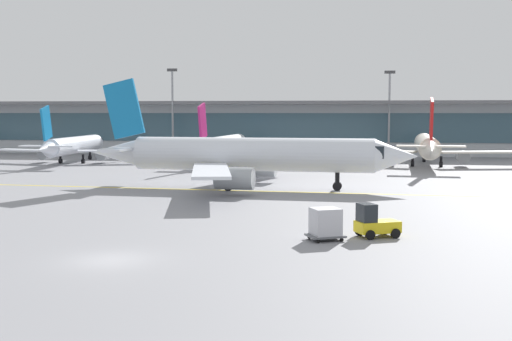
% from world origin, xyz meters
% --- Properties ---
extents(ground_plane, '(400.00, 400.00, 0.00)m').
position_xyz_m(ground_plane, '(0.00, 0.00, 0.00)').
color(ground_plane, gray).
extents(taxiway_centreline_stripe, '(109.85, 6.41, 0.01)m').
position_xyz_m(taxiway_centreline_stripe, '(2.43, 30.66, 0.00)').
color(taxiway_centreline_stripe, yellow).
rests_on(taxiway_centreline_stripe, ground_plane).
extents(terminal_concourse, '(170.39, 11.00, 9.60)m').
position_xyz_m(terminal_concourse, '(0.00, 87.39, 4.92)').
color(terminal_concourse, '#B2B7BC').
rests_on(terminal_concourse, ground_plane).
extents(gate_airplane_1, '(24.10, 25.96, 8.60)m').
position_xyz_m(gate_airplane_1, '(-29.45, 61.86, 2.58)').
color(gate_airplane_1, silver).
rests_on(gate_airplane_1, ground_plane).
extents(gate_airplane_2, '(25.01, 26.94, 8.92)m').
position_xyz_m(gate_airplane_2, '(-6.94, 63.94, 2.68)').
color(gate_airplane_2, white).
rests_on(gate_airplane_2, ground_plane).
extents(gate_airplane_3, '(26.70, 28.75, 9.52)m').
position_xyz_m(gate_airplane_3, '(22.59, 63.58, 2.86)').
color(gate_airplane_3, silver).
rests_on(gate_airplane_3, ground_plane).
extents(taxiing_regional_jet, '(33.60, 31.21, 11.13)m').
position_xyz_m(taxiing_regional_jet, '(2.00, 32.68, 3.34)').
color(taxiing_regional_jet, silver).
rests_on(taxiing_regional_jet, ground_plane).
extents(baggage_tug, '(2.95, 2.46, 2.10)m').
position_xyz_m(baggage_tug, '(13.75, 8.34, 0.89)').
color(baggage_tug, yellow).
rests_on(baggage_tug, ground_plane).
extents(cargo_dolly_lead, '(2.59, 2.35, 1.94)m').
position_xyz_m(cargo_dolly_lead, '(10.83, 6.93, 1.05)').
color(cargo_dolly_lead, '#595B60').
rests_on(cargo_dolly_lead, ground_plane).
extents(apron_light_mast_1, '(1.80, 0.36, 15.27)m').
position_xyz_m(apron_light_mast_1, '(-19.37, 80.68, 8.33)').
color(apron_light_mast_1, gray).
rests_on(apron_light_mast_1, ground_plane).
extents(apron_light_mast_2, '(1.80, 0.36, 14.60)m').
position_xyz_m(apron_light_mast_2, '(18.17, 81.33, 7.99)').
color(apron_light_mast_2, gray).
rests_on(apron_light_mast_2, ground_plane).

